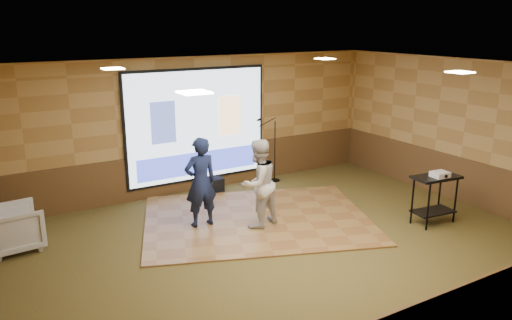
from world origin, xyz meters
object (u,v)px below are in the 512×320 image
dance_floor (257,219)px  projector (440,174)px  mic_stand (273,161)px  projector_screen (198,127)px  player_right (258,183)px  banquet_chair (15,228)px  player_left (201,182)px  duffel_bag (212,185)px  av_table (435,190)px

dance_floor → projector: bearing=-34.2°
dance_floor → mic_stand: (1.57, 1.91, 0.48)m
projector_screen → projector: (3.03, -4.12, -0.49)m
projector → player_right: bearing=156.5°
dance_floor → banquet_chair: (-4.15, 0.95, 0.37)m
projector_screen → mic_stand: bearing=-9.4°
player_right → projector: (2.97, -1.60, 0.13)m
projector → banquet_chair: bearing=162.5°
dance_floor → mic_stand: mic_stand is taller
player_left → mic_stand: player_left is taller
banquet_chair → duffel_bag: 4.26m
av_table → projector: projector is taller
projector → player_left: bearing=155.7°
duffel_bag → player_right: bearing=-93.5°
av_table → projector: size_ratio=3.08×
projector → duffel_bag: projector is taller
player_right → duffel_bag: bearing=-109.3°
player_right → banquet_chair: (-4.00, 1.26, -0.47)m
dance_floor → player_left: 1.39m
player_right → projector: bearing=135.8°
player_right → banquet_chair: bearing=-33.4°
player_left → projector: 4.43m
projector → mic_stand: 4.04m
player_right → mic_stand: bearing=-143.8°
player_right → duffel_bag: 2.39m
player_left → duffel_bag: bearing=-120.5°
player_right → av_table: player_right is taller
projector_screen → duffel_bag: size_ratio=6.81×
projector → banquet_chair: (-6.96, 2.86, -0.61)m
projector → banquet_chair: size_ratio=0.36×
av_table → duffel_bag: 4.76m
player_right → player_left: bearing=-47.6°
projector_screen → player_left: size_ratio=1.97×
duffel_bag → banquet_chair: bearing=-166.2°
player_left → duffel_bag: player_left is taller
mic_stand → duffel_bag: mic_stand is taller
dance_floor → projector: projector is taller
player_right → projector: player_right is taller
dance_floor → player_right: (-0.16, -0.31, 0.84)m
dance_floor → banquet_chair: size_ratio=5.09×
duffel_bag → av_table: bearing=-53.3°
av_table → banquet_chair: 7.50m
mic_stand → duffel_bag: (-1.59, 0.06, -0.34)m
player_left → player_right: size_ratio=1.02×
player_right → projector: 3.37m
banquet_chair → mic_stand: bearing=-85.7°
projector_screen → dance_floor: projector_screen is taller
dance_floor → player_right: size_ratio=2.59×
player_right → av_table: (2.97, -1.52, -0.20)m
projector → dance_floor: bearing=150.7°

